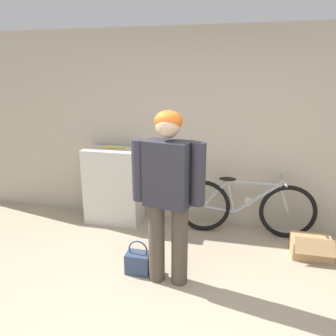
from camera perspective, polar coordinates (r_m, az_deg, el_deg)
The scene contains 7 objects.
wall_back at distance 4.38m, azimuth 7.31°, elevation 6.49°, with size 8.00×0.07×2.60m.
side_shelf at distance 4.62m, azimuth -9.36°, elevation -3.03°, with size 0.76×0.44×1.05m.
person at distance 3.06m, azimuth 0.01°, elevation -3.35°, with size 0.70×0.33×1.71m.
bicycle at distance 4.34m, azimuth 13.18°, elevation -6.70°, with size 1.77×0.46×0.77m.
banana at distance 4.50m, azimuth -9.37°, elevation 3.58°, with size 0.33×0.09×0.03m.
handbag at distance 3.58m, azimuth -5.19°, elevation -15.98°, with size 0.25×0.17×0.37m.
cardboard_box at distance 4.20m, azimuth 23.67°, elevation -12.48°, with size 0.44×0.41×0.28m.
Camera 1 is at (0.44, -1.90, 2.01)m, focal length 35.00 mm.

